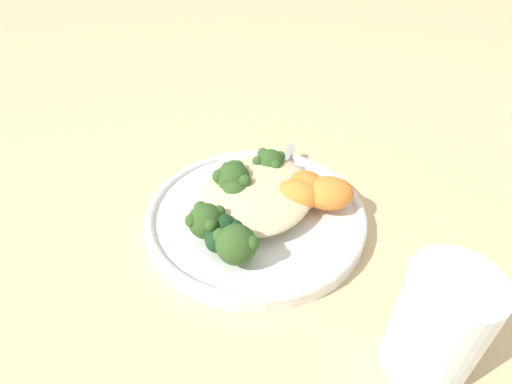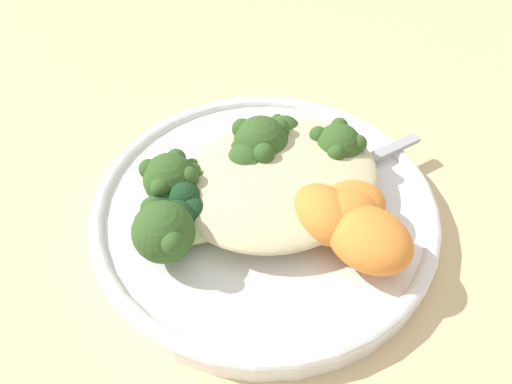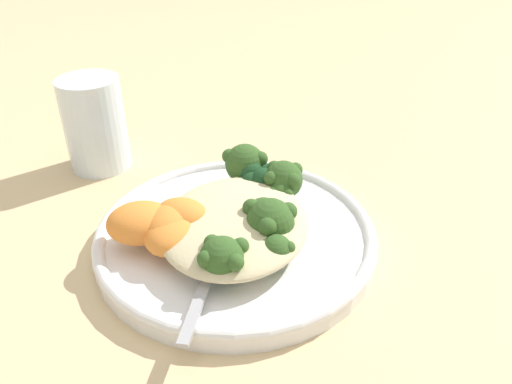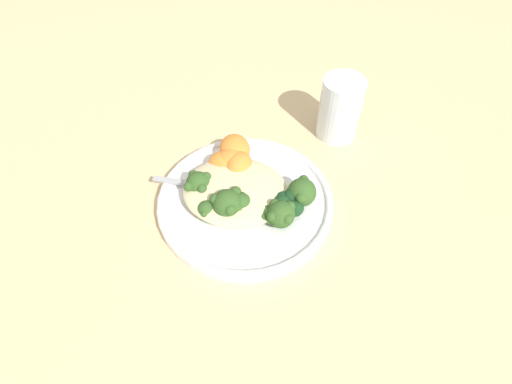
{
  "view_description": "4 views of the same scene",
  "coord_description": "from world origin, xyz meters",
  "px_view_note": "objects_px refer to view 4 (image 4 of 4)",
  "views": [
    {
      "loc": [
        0.33,
        0.13,
        0.34
      ],
      "look_at": [
        -0.0,
        0.02,
        0.06
      ],
      "focal_mm": 28.0,
      "sensor_mm": 36.0,
      "label": 1
    },
    {
      "loc": [
        0.12,
        0.23,
        0.31
      ],
      "look_at": [
        0.01,
        0.04,
        0.06
      ],
      "focal_mm": 35.0,
      "sensor_mm": 36.0,
      "label": 2
    },
    {
      "loc": [
        -0.39,
        -0.07,
        0.3
      ],
      "look_at": [
        0.0,
        0.0,
        0.05
      ],
      "focal_mm": 35.0,
      "sensor_mm": 36.0,
      "label": 3
    },
    {
      "loc": [
        0.07,
        -0.35,
        0.49
      ],
      "look_at": [
        0.01,
        0.0,
        0.05
      ],
      "focal_mm": 28.0,
      "sensor_mm": 36.0,
      "label": 4
    }
  ],
  "objects_px": {
    "sweet_potato_chunk_0": "(227,163)",
    "broccoli_stalk_4": "(267,210)",
    "broccoli_stalk_2": "(230,202)",
    "spoon": "(200,184)",
    "quinoa_mound": "(235,191)",
    "broccoli_stalk_3": "(243,199)",
    "broccoli_stalk_1": "(217,205)",
    "broccoli_stalk_6": "(294,191)",
    "water_glass": "(340,108)",
    "sweet_potato_chunk_1": "(235,149)",
    "plate": "(245,201)",
    "kale_tuft": "(288,203)",
    "broccoli_stalk_5": "(277,211)",
    "broccoli_stalk_0": "(203,184)",
    "sweet_potato_chunk_3": "(233,161)",
    "sweet_potato_chunk_2": "(239,165)"
  },
  "relations": [
    {
      "from": "sweet_potato_chunk_0",
      "to": "broccoli_stalk_4",
      "type": "bearing_deg",
      "value": -44.8
    },
    {
      "from": "broccoli_stalk_2",
      "to": "spoon",
      "type": "height_order",
      "value": "broccoli_stalk_2"
    },
    {
      "from": "quinoa_mound",
      "to": "broccoli_stalk_3",
      "type": "distance_m",
      "value": 0.02
    },
    {
      "from": "broccoli_stalk_1",
      "to": "broccoli_stalk_6",
      "type": "height_order",
      "value": "broccoli_stalk_6"
    },
    {
      "from": "broccoli_stalk_4",
      "to": "broccoli_stalk_1",
      "type": "bearing_deg",
      "value": -123.8
    },
    {
      "from": "broccoli_stalk_1",
      "to": "water_glass",
      "type": "bearing_deg",
      "value": -176.9
    },
    {
      "from": "sweet_potato_chunk_1",
      "to": "spoon",
      "type": "height_order",
      "value": "sweet_potato_chunk_1"
    },
    {
      "from": "plate",
      "to": "water_glass",
      "type": "xyz_separation_m",
      "value": [
        0.13,
        0.2,
        0.04
      ]
    },
    {
      "from": "kale_tuft",
      "to": "spoon",
      "type": "xyz_separation_m",
      "value": [
        -0.14,
        0.02,
        -0.01
      ]
    },
    {
      "from": "broccoli_stalk_2",
      "to": "kale_tuft",
      "type": "bearing_deg",
      "value": 123.84
    },
    {
      "from": "sweet_potato_chunk_1",
      "to": "broccoli_stalk_5",
      "type": "bearing_deg",
      "value": -52.05
    },
    {
      "from": "spoon",
      "to": "broccoli_stalk_5",
      "type": "bearing_deg",
      "value": 162.49
    },
    {
      "from": "broccoli_stalk_0",
      "to": "broccoli_stalk_6",
      "type": "relative_size",
      "value": 0.91
    },
    {
      "from": "water_glass",
      "to": "quinoa_mound",
      "type": "bearing_deg",
      "value": -125.34
    },
    {
      "from": "quinoa_mound",
      "to": "sweet_potato_chunk_3",
      "type": "distance_m",
      "value": 0.06
    },
    {
      "from": "broccoli_stalk_0",
      "to": "spoon",
      "type": "bearing_deg",
      "value": -58.9
    },
    {
      "from": "broccoli_stalk_3",
      "to": "kale_tuft",
      "type": "xyz_separation_m",
      "value": [
        0.07,
        0.0,
        0.0
      ]
    },
    {
      "from": "broccoli_stalk_1",
      "to": "kale_tuft",
      "type": "relative_size",
      "value": 1.93
    },
    {
      "from": "sweet_potato_chunk_2",
      "to": "kale_tuft",
      "type": "height_order",
      "value": "sweet_potato_chunk_2"
    },
    {
      "from": "broccoli_stalk_1",
      "to": "sweet_potato_chunk_0",
      "type": "height_order",
      "value": "sweet_potato_chunk_0"
    },
    {
      "from": "broccoli_stalk_1",
      "to": "sweet_potato_chunk_1",
      "type": "distance_m",
      "value": 0.11
    },
    {
      "from": "broccoli_stalk_1",
      "to": "broccoli_stalk_6",
      "type": "xyz_separation_m",
      "value": [
        0.11,
        0.04,
        0.01
      ]
    },
    {
      "from": "broccoli_stalk_5",
      "to": "sweet_potato_chunk_0",
      "type": "distance_m",
      "value": 0.12
    },
    {
      "from": "broccoli_stalk_1",
      "to": "broccoli_stalk_6",
      "type": "relative_size",
      "value": 0.8
    },
    {
      "from": "sweet_potato_chunk_0",
      "to": "quinoa_mound",
      "type": "bearing_deg",
      "value": -63.64
    },
    {
      "from": "sweet_potato_chunk_2",
      "to": "water_glass",
      "type": "relative_size",
      "value": 0.47
    },
    {
      "from": "broccoli_stalk_5",
      "to": "plate",
      "type": "bearing_deg",
      "value": -165.38
    },
    {
      "from": "sweet_potato_chunk_1",
      "to": "broccoli_stalk_2",
      "type": "bearing_deg",
      "value": -80.61
    },
    {
      "from": "plate",
      "to": "water_glass",
      "type": "distance_m",
      "value": 0.24
    },
    {
      "from": "broccoli_stalk_4",
      "to": "spoon",
      "type": "relative_size",
      "value": 0.73
    },
    {
      "from": "broccoli_stalk_1",
      "to": "sweet_potato_chunk_2",
      "type": "bearing_deg",
      "value": -152.9
    },
    {
      "from": "plate",
      "to": "sweet_potato_chunk_1",
      "type": "distance_m",
      "value": 0.09
    },
    {
      "from": "sweet_potato_chunk_0",
      "to": "broccoli_stalk_1",
      "type": "bearing_deg",
      "value": -86.82
    },
    {
      "from": "broccoli_stalk_1",
      "to": "kale_tuft",
      "type": "xyz_separation_m",
      "value": [
        0.1,
        0.02,
        0.0
      ]
    },
    {
      "from": "broccoli_stalk_3",
      "to": "sweet_potato_chunk_3",
      "type": "xyz_separation_m",
      "value": [
        -0.03,
        0.07,
        0.0
      ]
    },
    {
      "from": "broccoli_stalk_4",
      "to": "water_glass",
      "type": "height_order",
      "value": "water_glass"
    },
    {
      "from": "broccoli_stalk_6",
      "to": "sweet_potato_chunk_0",
      "type": "relative_size",
      "value": 1.92
    },
    {
      "from": "sweet_potato_chunk_0",
      "to": "kale_tuft",
      "type": "height_order",
      "value": "same"
    },
    {
      "from": "broccoli_stalk_0",
      "to": "kale_tuft",
      "type": "bearing_deg",
      "value": 158.98
    },
    {
      "from": "sweet_potato_chunk_0",
      "to": "sweet_potato_chunk_2",
      "type": "xyz_separation_m",
      "value": [
        0.02,
        -0.0,
        0.0
      ]
    },
    {
      "from": "sweet_potato_chunk_2",
      "to": "sweet_potato_chunk_0",
      "type": "bearing_deg",
      "value": 170.24
    },
    {
      "from": "sweet_potato_chunk_1",
      "to": "kale_tuft",
      "type": "distance_m",
      "value": 0.14
    },
    {
      "from": "quinoa_mound",
      "to": "sweet_potato_chunk_0",
      "type": "distance_m",
      "value": 0.06
    },
    {
      "from": "plate",
      "to": "sweet_potato_chunk_0",
      "type": "distance_m",
      "value": 0.07
    },
    {
      "from": "broccoli_stalk_1",
      "to": "broccoli_stalk_6",
      "type": "distance_m",
      "value": 0.12
    },
    {
      "from": "broccoli_stalk_6",
      "to": "sweet_potato_chunk_3",
      "type": "relative_size",
      "value": 2.11
    },
    {
      "from": "plate",
      "to": "sweet_potato_chunk_2",
      "type": "relative_size",
      "value": 5.16
    },
    {
      "from": "broccoli_stalk_4",
      "to": "broccoli_stalk_5",
      "type": "relative_size",
      "value": 0.83
    },
    {
      "from": "broccoli_stalk_2",
      "to": "plate",
      "type": "bearing_deg",
      "value": 174.47
    },
    {
      "from": "plate",
      "to": "sweet_potato_chunk_3",
      "type": "xyz_separation_m",
      "value": [
        -0.03,
        0.05,
        0.03
      ]
    }
  ]
}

